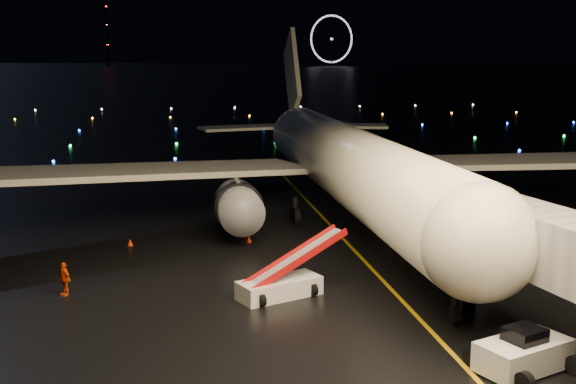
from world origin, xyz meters
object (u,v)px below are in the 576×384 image
object	(u,v)px
airliner	(340,120)
pushback_tug	(524,349)
belt_loader	(279,268)
crew_c	(64,279)

from	to	relation	value
airliner	pushback_tug	size ratio (longest dim) A/B	13.96
pushback_tug	airliner	bearing A→B (deg)	70.14
belt_loader	pushback_tug	bearing A→B (deg)	-74.08
airliner	pushback_tug	distance (m)	31.69
airliner	belt_loader	xyz separation A→B (m)	(-8.14, -19.49, -6.51)
airliner	crew_c	distance (m)	27.54
pushback_tug	belt_loader	xyz separation A→B (m)	(-9.07, 11.36, 0.72)
airliner	crew_c	bearing A→B (deg)	-139.99
airliner	pushback_tug	world-z (taller)	airliner
airliner	crew_c	world-z (taller)	airliner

